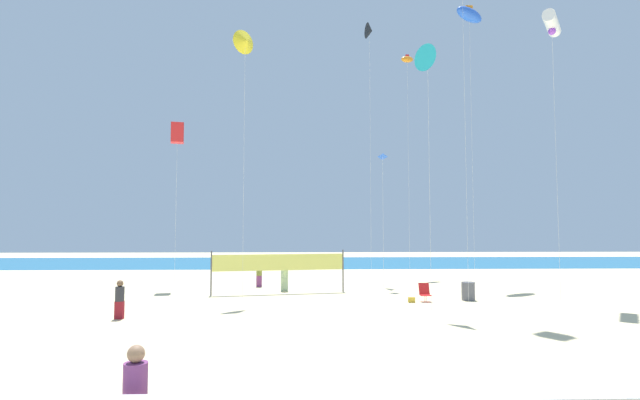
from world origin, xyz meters
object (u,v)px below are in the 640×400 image
Objects in this scene: beachgoer_olive_shirt at (259,274)px; beach_handbag at (412,300)px; kite_cyan_delta at (428,59)px; kite_blue_inflatable at (469,15)px; beachgoer_charcoal_shirt at (120,298)px; kite_orange_inflatable at (407,60)px; folding_beach_chair at (425,292)px; kite_white_tube at (552,24)px; kite_blue_diamond at (383,159)px; volleyball_net at (279,264)px; kite_red_box at (177,133)px; trash_barrel at (468,291)px; kite_yellow_delta at (245,42)px; kite_black_delta at (370,31)px; beachgoer_sage_shirt at (285,274)px; mother_figure at (135,394)px.

beachgoer_olive_shirt reaches higher than beach_handbag.
kite_blue_inflatable is at bearing 61.25° from kite_cyan_delta.
kite_orange_inflatable is at bearing 161.85° from beachgoer_charcoal_shirt.
kite_white_tube reaches higher than folding_beach_chair.
kite_blue_diamond reaches higher than beachgoer_olive_shirt.
beachgoer_olive_shirt is 22.69m from kite_blue_inflatable.
volleyball_net reaches higher than folding_beach_chair.
kite_blue_inflatable reaches higher than folding_beach_chair.
kite_red_box is 0.71× the size of kite_white_tube.
volleyball_net is 0.38× the size of kite_blue_inflatable.
beach_handbag is at bearing -167.81° from trash_barrel.
kite_yellow_delta is 0.75× the size of kite_black_delta.
kite_blue_inflatable reaches higher than kite_black_delta.
folding_beach_chair is at bearing -172.26° from trash_barrel.
kite_cyan_delta is at bearing -165.52° from beachgoer_olive_shirt.
beachgoer_olive_shirt is 0.11× the size of kite_white_tube.
kite_blue_diamond is (-3.55, -8.56, -9.50)m from kite_orange_inflatable.
volleyball_net is 13.28m from kite_cyan_delta.
kite_cyan_delta is at bearing -84.94° from kite_blue_diamond.
beachgoer_olive_shirt is 21.48m from kite_white_tube.
kite_red_box is (-6.81, 1.88, 8.60)m from beachgoer_sage_shirt.
beachgoer_charcoal_shirt is 24.42m from kite_white_tube.
folding_beach_chair is 0.07× the size of kite_cyan_delta.
kite_orange_inflatable is at bearing -129.58° from beachgoer_sage_shirt.
trash_barrel is at bearing -147.74° from beachgoer_olive_shirt.
kite_yellow_delta is 10.75m from kite_blue_diamond.
volleyball_net is at bearing 118.46° from folding_beach_chair.
trash_barrel is 19.48m from kite_red_box.
kite_white_tube is at bearing 18.24° from kite_cyan_delta.
beachgoer_sage_shirt is 19.48m from kite_black_delta.
kite_orange_inflatable is (0.18, 13.95, 17.01)m from trash_barrel.
kite_red_box reaches higher than mother_figure.
beachgoer_olive_shirt is (-1.66, 2.18, -0.17)m from beachgoer_sage_shirt.
kite_blue_inflatable is at bearing 145.59° from beachgoer_charcoal_shirt.
folding_beach_chair is (7.10, -4.25, -0.52)m from beachgoer_sage_shirt.
volleyball_net reaches higher than beachgoer_sage_shirt.
kite_blue_diamond is at bearing 21.58° from volleyball_net.
mother_figure is at bearing -117.29° from beach_handbag.
folding_beach_chair is 0.06× the size of kite_white_tube.
mother_figure is 21.38m from kite_yellow_delta.
kite_yellow_delta is at bearing 174.32° from kite_white_tube.
kite_black_delta is 1.31× the size of kite_white_tube.
beach_handbag is 15.88m from kite_white_tube.
kite_cyan_delta reaches higher than trash_barrel.
beachgoer_charcoal_shirt is at bearing -140.87° from kite_blue_diamond.
beachgoer_olive_shirt is at bearing 174.56° from kite_blue_diamond.
trash_barrel is at bearing -5.52° from kite_yellow_delta.
mother_figure is at bearing -76.60° from kite_red_box.
kite_blue_diamond reaches higher than folding_beach_chair.
volleyball_net is 21.68m from kite_blue_inflatable.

